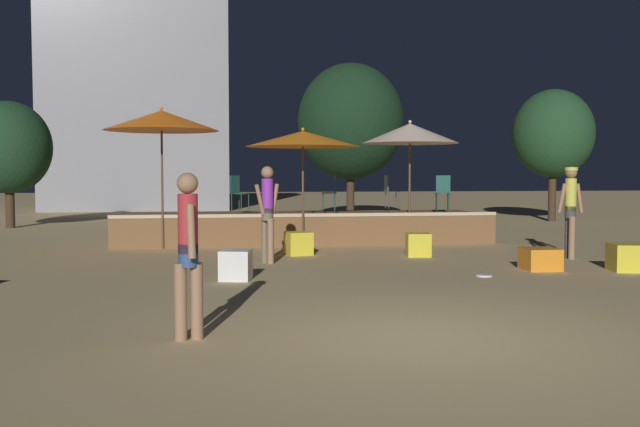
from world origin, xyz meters
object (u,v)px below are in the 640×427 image
person_4 (267,209)px  bistro_chair_2 (237,190)px  cube_seat_1 (236,265)px  bistro_chair_0 (389,188)px  person_2 (188,249)px  cube_seat_3 (540,259)px  patio_umbrella_1 (161,121)px  person_1 (571,205)px  cube_seat_0 (418,245)px  patio_umbrella_2 (410,134)px  patio_umbrella_0 (303,139)px  background_tree_0 (553,134)px  bistro_chair_3 (443,189)px  frisbee_disc (484,276)px  background_tree_1 (351,122)px  cube_seat_4 (628,257)px  bistro_chair_1 (332,189)px  cube_seat_2 (299,243)px  background_tree_2 (9,148)px

person_4 → bistro_chair_2: size_ratio=2.08×
cube_seat_1 → bistro_chair_0: bearing=58.9°
person_2 → cube_seat_3: bearing=-155.6°
patio_umbrella_1 → cube_seat_3: patio_umbrella_1 is taller
person_1 → person_4: bearing=92.5°
cube_seat_3 → person_4: (-4.77, 1.68, 0.85)m
cube_seat_0 → patio_umbrella_2: bearing=78.1°
patio_umbrella_0 → person_4: size_ratio=1.50×
patio_umbrella_0 → cube_seat_0: 3.86m
patio_umbrella_0 → background_tree_0: background_tree_0 is taller
person_4 → bistro_chair_0: person_4 is taller
patio_umbrella_0 → bistro_chair_3: 4.00m
person_4 → bistro_chair_3: size_ratio=2.08×
cube_seat_3 → frisbee_disc: 1.48m
cube_seat_3 → frisbee_disc: (-1.31, -0.65, -0.18)m
cube_seat_1 → cube_seat_3: (5.45, 0.41, -0.05)m
background_tree_0 → background_tree_1: background_tree_1 is taller
person_4 → bistro_chair_2: 4.23m
patio_umbrella_0 → bistro_chair_2: 2.30m
background_tree_0 → patio_umbrella_1: bearing=-150.4°
person_4 → person_1: bearing=-126.2°
cube_seat_4 → person_2: bearing=-151.2°
patio_umbrella_2 → cube_seat_4: (2.47, -5.46, -2.47)m
patio_umbrella_0 → frisbee_disc: size_ratio=10.20×
person_2 → background_tree_1: bearing=-118.7°
bistro_chair_1 → patio_umbrella_0: bearing=-25.0°
patio_umbrella_1 → frisbee_disc: patio_umbrella_1 is taller
bistro_chair_0 → bistro_chair_3: bearing=-144.6°
patio_umbrella_2 → background_tree_1: bearing=89.6°
cube_seat_1 → person_1: size_ratio=0.31×
cube_seat_0 → cube_seat_2: bearing=165.1°
person_2 → frisbee_disc: person_2 is taller
patio_umbrella_0 → background_tree_1: size_ratio=0.50×
cube_seat_0 → cube_seat_3: bearing=-56.5°
patio_umbrella_0 → bistro_chair_2: (-1.49, 1.26, -1.21)m
patio_umbrella_2 → person_1: size_ratio=1.63×
cube_seat_0 → bistro_chair_0: bearing=83.6°
cube_seat_4 → patio_umbrella_0: bearing=136.1°
bistro_chair_1 → frisbee_disc: 6.99m
cube_seat_2 → person_2: (-2.06, -7.55, 0.70)m
cube_seat_3 → person_2: person_2 is taller
bistro_chair_1 → cube_seat_4: bearing=41.6°
cube_seat_4 → person_2: size_ratio=0.42×
cube_seat_2 → background_tree_2: size_ratio=0.15×
person_4 → patio_umbrella_2: bearing=-82.5°
patio_umbrella_2 → bistro_chair_2: patio_umbrella_2 is taller
bistro_chair_2 → frisbee_disc: 7.71m
frisbee_disc → cube_seat_3: bearing=26.2°
person_1 → background_tree_0: size_ratio=0.39×
patio_umbrella_2 → background_tree_2: 13.07m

